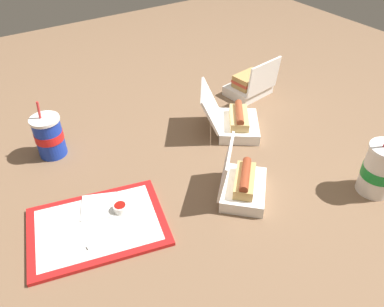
{
  "coord_description": "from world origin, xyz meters",
  "views": [
    {
      "loc": [
        0.55,
        0.75,
        0.81
      ],
      "look_at": [
        0.02,
        -0.05,
        0.05
      ],
      "focal_mm": 35.0,
      "sensor_mm": 36.0,
      "label": 1
    }
  ],
  "objects_px": {
    "clamshell_hotdog_left": "(235,121)",
    "clamshell_hotdog_corner": "(242,184)",
    "food_tray": "(98,226)",
    "ketchup_cup": "(120,208)",
    "soda_cup_center": "(380,170)",
    "soda_cup_front": "(49,136)",
    "plastic_fork": "(107,238)",
    "clamshell_sandwich_front": "(250,85)"
  },
  "relations": [
    {
      "from": "plastic_fork",
      "to": "soda_cup_front",
      "type": "bearing_deg",
      "value": -93.07
    },
    {
      "from": "food_tray",
      "to": "ketchup_cup",
      "type": "height_order",
      "value": "ketchup_cup"
    },
    {
      "from": "soda_cup_center",
      "to": "plastic_fork",
      "type": "bearing_deg",
      "value": -19.01
    },
    {
      "from": "plastic_fork",
      "to": "clamshell_sandwich_front",
      "type": "distance_m",
      "value": 0.93
    },
    {
      "from": "food_tray",
      "to": "clamshell_hotdog_left",
      "type": "height_order",
      "value": "clamshell_hotdog_left"
    },
    {
      "from": "plastic_fork",
      "to": "clamshell_hotdog_corner",
      "type": "bearing_deg",
      "value": 169.28
    },
    {
      "from": "clamshell_hotdog_left",
      "to": "clamshell_hotdog_corner",
      "type": "bearing_deg",
      "value": 54.99
    },
    {
      "from": "ketchup_cup",
      "to": "clamshell_hotdog_left",
      "type": "height_order",
      "value": "clamshell_hotdog_left"
    },
    {
      "from": "clamshell_hotdog_left",
      "to": "clamshell_sandwich_front",
      "type": "bearing_deg",
      "value": -141.17
    },
    {
      "from": "clamshell_hotdog_left",
      "to": "food_tray",
      "type": "bearing_deg",
      "value": 15.07
    },
    {
      "from": "soda_cup_front",
      "to": "clamshell_hotdog_corner",
      "type": "bearing_deg",
      "value": 129.15
    },
    {
      "from": "ketchup_cup",
      "to": "clamshell_sandwich_front",
      "type": "bearing_deg",
      "value": -156.26
    },
    {
      "from": "soda_cup_front",
      "to": "plastic_fork",
      "type": "bearing_deg",
      "value": 90.28
    },
    {
      "from": "clamshell_hotdog_left",
      "to": "clamshell_hotdog_corner",
      "type": "relative_size",
      "value": 1.27
    },
    {
      "from": "ketchup_cup",
      "to": "soda_cup_front",
      "type": "height_order",
      "value": "soda_cup_front"
    },
    {
      "from": "clamshell_hotdog_corner",
      "to": "clamshell_hotdog_left",
      "type": "bearing_deg",
      "value": -125.01
    },
    {
      "from": "plastic_fork",
      "to": "clamshell_sandwich_front",
      "type": "xyz_separation_m",
      "value": [
        -0.83,
        -0.4,
        0.03
      ]
    },
    {
      "from": "clamshell_sandwich_front",
      "to": "clamshell_hotdog_corner",
      "type": "height_order",
      "value": "clamshell_sandwich_front"
    },
    {
      "from": "plastic_fork",
      "to": "clamshell_hotdog_left",
      "type": "relative_size",
      "value": 0.39
    },
    {
      "from": "clamshell_hotdog_left",
      "to": "clamshell_sandwich_front",
      "type": "height_order",
      "value": "clamshell_sandwich_front"
    },
    {
      "from": "clamshell_hotdog_left",
      "to": "soda_cup_front",
      "type": "relative_size",
      "value": 1.38
    },
    {
      "from": "clamshell_sandwich_front",
      "to": "clamshell_hotdog_corner",
      "type": "bearing_deg",
      "value": 47.6
    },
    {
      "from": "ketchup_cup",
      "to": "clamshell_sandwich_front",
      "type": "xyz_separation_m",
      "value": [
        -0.76,
        -0.33,
        0.02
      ]
    },
    {
      "from": "clamshell_sandwich_front",
      "to": "plastic_fork",
      "type": "bearing_deg",
      "value": 25.91
    },
    {
      "from": "food_tray",
      "to": "clamshell_hotdog_left",
      "type": "bearing_deg",
      "value": -164.93
    },
    {
      "from": "food_tray",
      "to": "ketchup_cup",
      "type": "bearing_deg",
      "value": -172.04
    },
    {
      "from": "ketchup_cup",
      "to": "soda_cup_center",
      "type": "xyz_separation_m",
      "value": [
        -0.69,
        0.33,
        0.06
      ]
    },
    {
      "from": "soda_cup_front",
      "to": "soda_cup_center",
      "type": "xyz_separation_m",
      "value": [
        -0.77,
        0.72,
        0.01
      ]
    },
    {
      "from": "clamshell_hotdog_corner",
      "to": "soda_cup_center",
      "type": "xyz_separation_m",
      "value": [
        -0.35,
        0.21,
        0.04
      ]
    },
    {
      "from": "clamshell_sandwich_front",
      "to": "clamshell_hotdog_corner",
      "type": "relative_size",
      "value": 0.89
    },
    {
      "from": "clamshell_hotdog_corner",
      "to": "plastic_fork",
      "type": "bearing_deg",
      "value": -7.38
    },
    {
      "from": "plastic_fork",
      "to": "clamshell_sandwich_front",
      "type": "relative_size",
      "value": 0.55
    },
    {
      "from": "food_tray",
      "to": "soda_cup_front",
      "type": "height_order",
      "value": "soda_cup_front"
    },
    {
      "from": "clamshell_sandwich_front",
      "to": "soda_cup_front",
      "type": "bearing_deg",
      "value": -3.69
    },
    {
      "from": "ketchup_cup",
      "to": "plastic_fork",
      "type": "relative_size",
      "value": 0.36
    },
    {
      "from": "clamshell_hotdog_left",
      "to": "plastic_fork",
      "type": "bearing_deg",
      "value": 20.24
    },
    {
      "from": "ketchup_cup",
      "to": "soda_cup_center",
      "type": "distance_m",
      "value": 0.77
    },
    {
      "from": "food_tray",
      "to": "soda_cup_front",
      "type": "xyz_separation_m",
      "value": [
        -0.0,
        -0.4,
        0.07
      ]
    },
    {
      "from": "clamshell_hotdog_left",
      "to": "soda_cup_center",
      "type": "height_order",
      "value": "soda_cup_center"
    },
    {
      "from": "food_tray",
      "to": "plastic_fork",
      "type": "xyz_separation_m",
      "value": [
        -0.0,
        0.06,
        0.01
      ]
    },
    {
      "from": "clamshell_sandwich_front",
      "to": "soda_cup_front",
      "type": "relative_size",
      "value": 0.97
    },
    {
      "from": "food_tray",
      "to": "soda_cup_center",
      "type": "bearing_deg",
      "value": 157.16
    }
  ]
}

